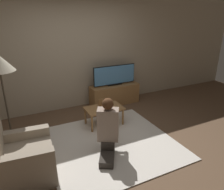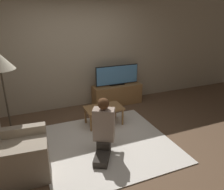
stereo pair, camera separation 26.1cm
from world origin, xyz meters
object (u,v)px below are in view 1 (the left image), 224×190
Objects in this scene: coffee_table at (104,110)px; person_kneeling at (108,128)px; tv at (115,75)px; armchair at (21,159)px.

coffee_table is 0.78× the size of person_kneeling.
person_kneeling is (-1.07, -1.88, -0.28)m from tv.
coffee_table is 1.02m from person_kneeling.
armchair is at bearing -142.71° from tv.
coffee_table is 0.85× the size of armchair.
tv reaches higher than armchair.
tv is 3.06m from armchair.
coffee_table is (-0.72, -0.93, -0.41)m from tv.
armchair is (-2.41, -1.83, -0.46)m from tv.
armchair is at bearing -151.93° from coffee_table.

